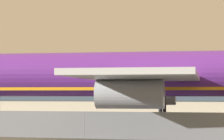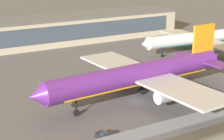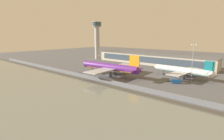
% 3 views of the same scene
% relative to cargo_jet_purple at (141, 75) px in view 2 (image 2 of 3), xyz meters
% --- Properties ---
extents(ground_plane, '(500.00, 500.00, 0.00)m').
position_rel_cargo_jet_purple_xyz_m(ground_plane, '(-1.66, -0.48, -6.01)').
color(ground_plane, '#565659').
extents(shoreline_seawall, '(320.00, 3.00, 0.50)m').
position_rel_cargo_jet_purple_xyz_m(shoreline_seawall, '(-1.66, -20.98, -5.76)').
color(shoreline_seawall, '#474238').
rests_on(shoreline_seawall, ground).
extents(perimeter_fence, '(280.00, 0.10, 2.50)m').
position_rel_cargo_jet_purple_xyz_m(perimeter_fence, '(-1.66, -16.48, -4.76)').
color(perimeter_fence, slate).
rests_on(perimeter_fence, ground).
extents(cargo_jet_purple, '(52.74, 45.13, 15.75)m').
position_rel_cargo_jet_purple_xyz_m(cargo_jet_purple, '(0.00, 0.00, 0.00)').
color(cargo_jet_purple, '#602889').
rests_on(cargo_jet_purple, ground).
extents(passenger_jet_white_teal, '(42.51, 36.33, 12.91)m').
position_rel_cargo_jet_purple_xyz_m(passenger_jet_white_teal, '(41.15, 26.68, -1.08)').
color(passenger_jet_white_teal, white).
rests_on(passenger_jet_white_teal, ground).
extents(baggage_tug, '(1.83, 3.31, 1.80)m').
position_rel_cargo_jet_purple_xyz_m(baggage_tug, '(-17.43, -13.52, -5.21)').
color(baggage_tug, '#1E2328').
rests_on(baggage_tug, ground).
extents(terminal_building, '(119.87, 18.30, 10.12)m').
position_rel_cargo_jet_purple_xyz_m(terminal_building, '(-3.76, 65.11, -0.95)').
color(terminal_building, '#BCB299').
rests_on(terminal_building, ground).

